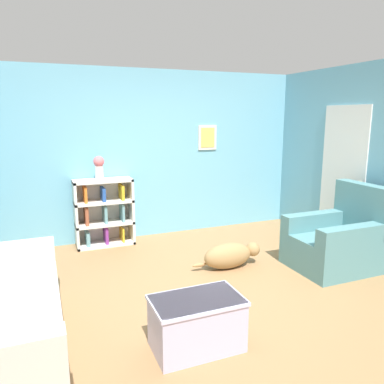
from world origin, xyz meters
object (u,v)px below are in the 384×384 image
(bookshelf, at_px, (104,213))
(recliner_chair, at_px, (339,240))
(vase, at_px, (99,166))
(coffee_table, at_px, (197,322))
(dog, at_px, (230,255))

(bookshelf, xyz_separation_m, recliner_chair, (2.63, -1.99, -0.14))
(vase, bearing_deg, bookshelf, 30.47)
(recliner_chair, relative_size, coffee_table, 1.41)
(bookshelf, height_order, recliner_chair, recliner_chair)
(coffee_table, height_order, vase, vase)
(recliner_chair, bearing_deg, bookshelf, 142.87)
(coffee_table, height_order, dog, coffee_table)
(recliner_chair, distance_m, vase, 3.42)
(recliner_chair, distance_m, dog, 1.40)
(bookshelf, xyz_separation_m, coffee_table, (0.28, -2.90, -0.25))
(dog, bearing_deg, coffee_table, -126.79)
(bookshelf, distance_m, dog, 2.03)
(vase, bearing_deg, dog, -47.43)
(coffee_table, distance_m, vase, 3.05)
(dog, bearing_deg, vase, 132.57)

